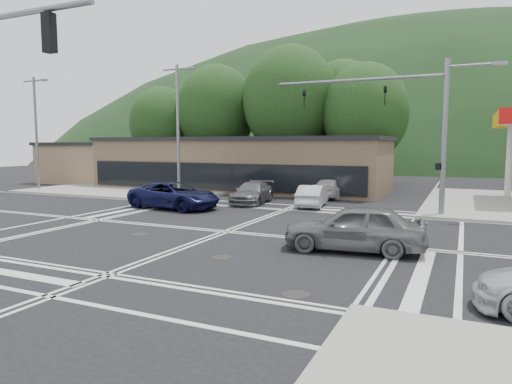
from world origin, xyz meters
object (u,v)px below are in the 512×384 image
at_px(car_blue_west, 174,195).
at_px(car_northbound, 252,193).
at_px(car_grey_center, 354,228).
at_px(car_queue_b, 334,187).
at_px(car_queue_a, 312,196).

relative_size(car_blue_west, car_northbound, 1.20).
relative_size(car_grey_center, car_queue_b, 1.09).
distance_m(car_blue_west, car_grey_center, 13.42).
relative_size(car_blue_west, car_queue_a, 1.39).
distance_m(car_blue_west, car_queue_b, 11.47).
distance_m(car_queue_a, car_northbound, 3.97).
bearing_deg(car_queue_a, car_grey_center, 106.57).
xyz_separation_m(car_queue_b, car_northbound, (-3.97, -5.00, -0.09)).
relative_size(car_queue_a, car_northbound, 0.86).
bearing_deg(car_northbound, car_grey_center, -57.11).
bearing_deg(car_queue_a, car_queue_b, -98.42).
xyz_separation_m(car_queue_a, car_northbound, (-3.97, 0.00, 0.01)).
relative_size(car_blue_west, car_queue_b, 1.24).
distance_m(car_grey_center, car_queue_a, 11.30).
bearing_deg(car_queue_b, car_grey_center, 117.01).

